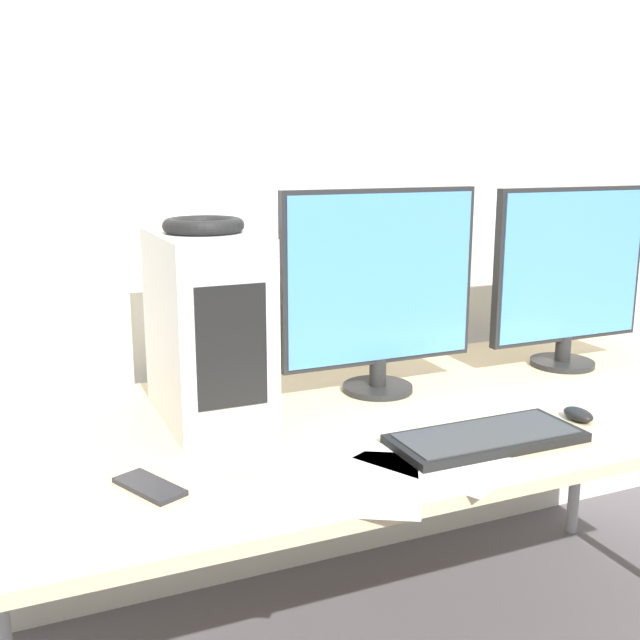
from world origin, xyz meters
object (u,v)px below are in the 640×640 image
mouse (578,414)px  monitor_main (380,287)px  cell_phone (149,486)px  monitor_right_near (569,274)px  headphones (204,225)px  pc_tower (207,327)px  keyboard (486,438)px

mouse → monitor_main: bearing=130.7°
mouse → cell_phone: (-1.00, 0.04, -0.01)m
monitor_right_near → cell_phone: monitor_right_near is taller
headphones → mouse: 0.98m
monitor_right_near → monitor_main: bearing=179.4°
pc_tower → keyboard: 0.68m
headphones → mouse: (0.79, -0.37, -0.44)m
monitor_right_near → keyboard: monitor_right_near is taller
headphones → keyboard: 0.79m
headphones → monitor_main: monitor_main is taller
pc_tower → mouse: size_ratio=5.26×
cell_phone → pc_tower: bearing=33.3°
pc_tower → cell_phone: (-0.21, -0.33, -0.22)m
headphones → monitor_main: (0.46, 0.02, -0.18)m
pc_tower → headphones: headphones is taller
keyboard → cell_phone: (-0.72, 0.06, -0.01)m
headphones → keyboard: (0.51, -0.40, -0.45)m
mouse → cell_phone: bearing=178.0°
cell_phone → monitor_right_near: bearing=-9.6°
headphones → monitor_right_near: 1.09m
monitor_right_near → cell_phone: size_ratio=3.14×
headphones → cell_phone: headphones is taller
monitor_right_near → cell_phone: bearing=-165.1°
monitor_main → keyboard: monitor_main is taller
headphones → monitor_main: 0.49m
headphones → monitor_right_near: monitor_right_near is taller
monitor_right_near → mouse: bearing=-126.8°
mouse → cell_phone: size_ratio=0.50×
headphones → cell_phone: size_ratio=1.12×
monitor_right_near → mouse: monitor_right_near is taller
pc_tower → keyboard: size_ratio=1.03×
monitor_main → monitor_right_near: 0.62m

